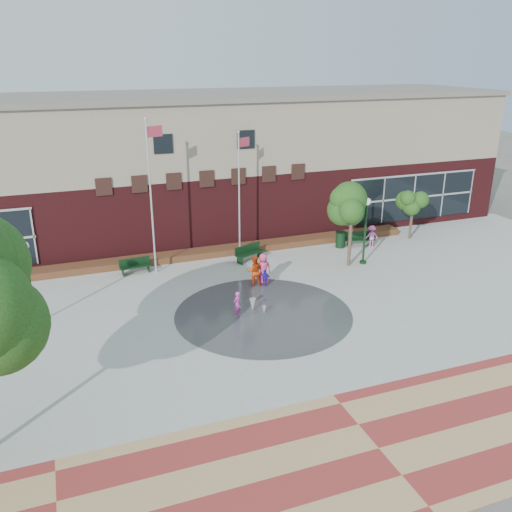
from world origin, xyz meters
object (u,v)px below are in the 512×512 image
object	(u,v)px
trash_can	(340,239)
flagpole_left	(151,190)
flagpole_right	(240,188)
bench_left	(136,269)
child_splash	(237,304)

from	to	relation	value
trash_can	flagpole_left	bearing A→B (deg)	-179.33
flagpole_right	bench_left	xyz separation A→B (m)	(-6.42, -0.61, -3.95)
flagpole_left	child_splash	xyz separation A→B (m)	(2.52, -6.81, -4.14)
flagpole_right	flagpole_left	bearing A→B (deg)	164.14
flagpole_left	child_splash	bearing A→B (deg)	-88.02
flagpole_left	bench_left	world-z (taller)	flagpole_left
flagpole_left	bench_left	size ratio (longest dim) A/B	4.82
flagpole_right	child_splash	size ratio (longest dim) A/B	5.99
flagpole_right	trash_can	bearing A→B (deg)	-31.18
bench_left	child_splash	size ratio (longest dim) A/B	1.41
trash_can	child_splash	xyz separation A→B (m)	(-9.27, -6.95, 0.10)
flagpole_left	trash_can	bearing A→B (deg)	-17.65
flagpole_right	trash_can	world-z (taller)	flagpole_right
trash_can	child_splash	size ratio (longest dim) A/B	0.83
flagpole_left	bench_left	bearing A→B (deg)	149.84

